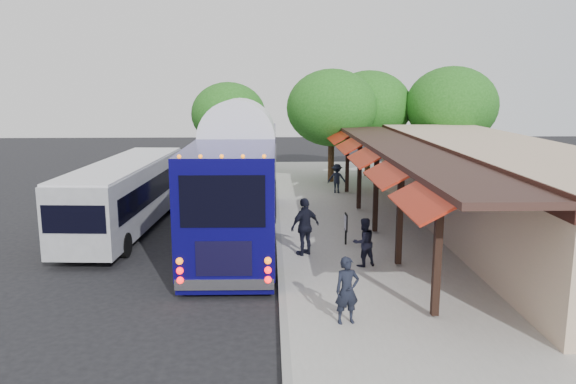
% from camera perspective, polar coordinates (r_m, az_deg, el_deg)
% --- Properties ---
extents(ground, '(90.00, 90.00, 0.00)m').
position_cam_1_polar(ground, '(17.91, -0.92, -8.09)').
color(ground, black).
rests_on(ground, ground).
extents(sidewalk, '(10.00, 40.00, 0.15)m').
position_cam_1_polar(sidewalk, '(22.34, 11.87, -4.24)').
color(sidewalk, '#9E9B93').
rests_on(sidewalk, ground).
extents(curb, '(0.20, 40.00, 0.16)m').
position_cam_1_polar(curb, '(21.71, -0.97, -4.45)').
color(curb, gray).
rests_on(curb, ground).
extents(station_shelter, '(8.15, 20.00, 3.60)m').
position_cam_1_polar(station_shelter, '(22.99, 20.27, 0.27)').
color(station_shelter, tan).
rests_on(station_shelter, ground).
extents(coach_bus, '(2.94, 13.21, 4.20)m').
position_cam_1_polar(coach_bus, '(21.43, -5.01, 1.29)').
color(coach_bus, '#0A0651').
rests_on(coach_bus, ground).
extents(city_bus, '(2.89, 10.47, 2.78)m').
position_cam_1_polar(city_bus, '(23.39, -16.11, -0.08)').
color(city_bus, gray).
rests_on(city_bus, ground).
extents(ped_a, '(0.67, 0.51, 1.65)m').
position_cam_1_polar(ped_a, '(13.72, 6.01, -9.91)').
color(ped_a, black).
rests_on(ped_a, sidewalk).
extents(ped_b, '(0.93, 0.84, 1.56)m').
position_cam_1_polar(ped_b, '(17.91, 7.69, -5.07)').
color(ped_b, black).
rests_on(ped_b, sidewalk).
extents(ped_c, '(1.21, 1.05, 1.96)m').
position_cam_1_polar(ped_c, '(18.86, 1.75, -3.52)').
color(ped_c, black).
rests_on(ped_c, sidewalk).
extents(ped_d, '(1.09, 0.78, 1.53)m').
position_cam_1_polar(ped_d, '(29.70, 5.00, 1.39)').
color(ped_d, black).
rests_on(ped_d, sidewalk).
extents(sign_board, '(0.07, 0.51, 1.13)m').
position_cam_1_polar(sign_board, '(20.19, 5.91, -3.22)').
color(sign_board, black).
rests_on(sign_board, sidewalk).
extents(tree_left, '(5.22, 5.22, 6.68)m').
position_cam_1_polar(tree_left, '(32.79, 4.46, 8.52)').
color(tree_left, '#382314').
rests_on(tree_left, ground).
extents(tree_mid, '(5.18, 5.18, 6.63)m').
position_cam_1_polar(tree_mid, '(35.09, 8.23, 8.55)').
color(tree_mid, '#382314').
rests_on(tree_mid, ground).
extents(tree_right, '(5.35, 5.35, 6.85)m').
position_cam_1_polar(tree_right, '(34.58, 16.29, 8.43)').
color(tree_right, '#382314').
rests_on(tree_right, ground).
extents(tree_far, '(4.64, 4.64, 5.94)m').
position_cam_1_polar(tree_far, '(35.54, -6.07, 7.88)').
color(tree_far, '#382314').
rests_on(tree_far, ground).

